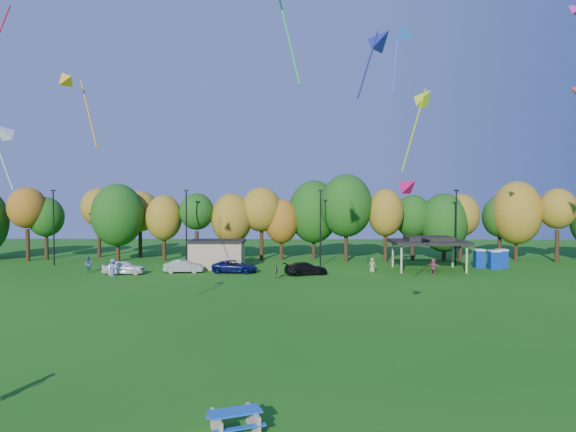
{
  "coord_description": "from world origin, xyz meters",
  "views": [
    {
      "loc": [
        -0.62,
        -20.81,
        8.08
      ],
      "look_at": [
        -1.17,
        6.0,
        7.15
      ],
      "focal_mm": 32.0,
      "sensor_mm": 36.0,
      "label": 1
    }
  ],
  "objects_px": {
    "porta_potties": "(492,259)",
    "car_c": "(235,266)",
    "car_a": "(124,267)",
    "picnic_table": "(235,420)",
    "car_b": "(184,266)",
    "car_d": "(306,269)"
  },
  "relations": [
    {
      "from": "picnic_table",
      "to": "car_b",
      "type": "height_order",
      "value": "car_b"
    },
    {
      "from": "picnic_table",
      "to": "car_d",
      "type": "xyz_separation_m",
      "value": [
        2.97,
        36.45,
        0.21
      ]
    },
    {
      "from": "car_a",
      "to": "car_d",
      "type": "relative_size",
      "value": 0.96
    },
    {
      "from": "porta_potties",
      "to": "car_a",
      "type": "bearing_deg",
      "value": -172.39
    },
    {
      "from": "picnic_table",
      "to": "porta_potties",
      "type": "bearing_deg",
      "value": 37.91
    },
    {
      "from": "picnic_table",
      "to": "car_d",
      "type": "height_order",
      "value": "car_d"
    },
    {
      "from": "picnic_table",
      "to": "car_d",
      "type": "bearing_deg",
      "value": 63.5
    },
    {
      "from": "porta_potties",
      "to": "car_c",
      "type": "height_order",
      "value": "porta_potties"
    },
    {
      "from": "picnic_table",
      "to": "car_b",
      "type": "distance_m",
      "value": 39.13
    },
    {
      "from": "porta_potties",
      "to": "car_d",
      "type": "relative_size",
      "value": 0.82
    },
    {
      "from": "car_c",
      "to": "picnic_table",
      "type": "bearing_deg",
      "value": -168.21
    },
    {
      "from": "picnic_table",
      "to": "car_a",
      "type": "xyz_separation_m",
      "value": [
        -16.35,
        36.46,
        0.3
      ]
    },
    {
      "from": "picnic_table",
      "to": "car_a",
      "type": "relative_size",
      "value": 0.5
    },
    {
      "from": "picnic_table",
      "to": "car_c",
      "type": "relative_size",
      "value": 0.45
    },
    {
      "from": "car_d",
      "to": "car_c",
      "type": "bearing_deg",
      "value": 61.29
    },
    {
      "from": "car_b",
      "to": "car_c",
      "type": "distance_m",
      "value": 5.55
    },
    {
      "from": "porta_potties",
      "to": "car_a",
      "type": "height_order",
      "value": "porta_potties"
    },
    {
      "from": "car_d",
      "to": "car_a",
      "type": "bearing_deg",
      "value": 71.84
    },
    {
      "from": "porta_potties",
      "to": "picnic_table",
      "type": "distance_m",
      "value": 48.51
    },
    {
      "from": "car_a",
      "to": "picnic_table",
      "type": "bearing_deg",
      "value": -159.26
    },
    {
      "from": "porta_potties",
      "to": "car_d",
      "type": "distance_m",
      "value": 22.15
    },
    {
      "from": "car_c",
      "to": "car_a",
      "type": "bearing_deg",
      "value": 101.7
    }
  ]
}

